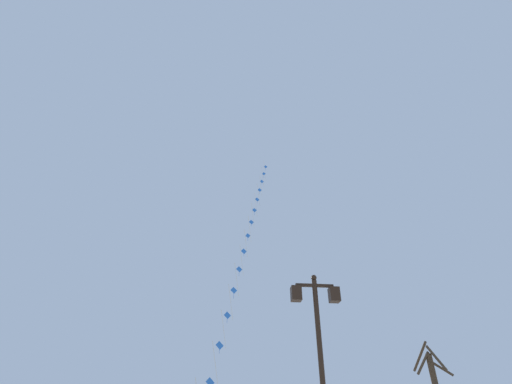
{
  "coord_description": "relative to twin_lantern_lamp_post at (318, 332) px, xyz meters",
  "views": [
    {
      "loc": [
        -0.96,
        -1.6,
        1.35
      ],
      "look_at": [
        1.09,
        19.6,
        14.79
      ],
      "focal_mm": 26.35,
      "sensor_mm": 36.0,
      "label": 1
    }
  ],
  "objects": [
    {
      "name": "kite_train",
      "position": [
        -0.79,
        15.48,
        10.11
      ],
      "size": [
        5.38,
        16.62,
        26.25
      ],
      "color": "brown",
      "rests_on": "ground_plane"
    },
    {
      "name": "twin_lantern_lamp_post",
      "position": [
        0.0,
        0.0,
        0.0
      ],
      "size": [
        1.36,
        0.28,
        5.08
      ],
      "color": "black",
      "rests_on": "ground_plane"
    }
  ]
}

